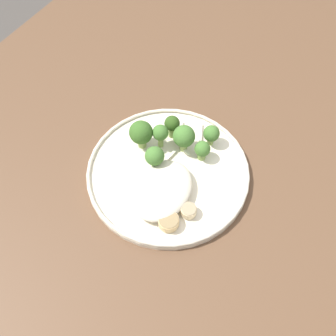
# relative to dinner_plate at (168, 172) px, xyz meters

# --- Properties ---
(ground) EXTENTS (6.00, 6.00, 0.00)m
(ground) POSITION_rel_dinner_plate_xyz_m (0.01, -0.02, -0.75)
(ground) COLOR #47423D
(wooden_dining_table) EXTENTS (1.40, 1.00, 0.74)m
(wooden_dining_table) POSITION_rel_dinner_plate_xyz_m (0.01, -0.02, -0.09)
(wooden_dining_table) COLOR brown
(wooden_dining_table) RESTS_ON ground
(dinner_plate) EXTENTS (0.29, 0.29, 0.02)m
(dinner_plate) POSITION_rel_dinner_plate_xyz_m (0.00, 0.00, 0.00)
(dinner_plate) COLOR beige
(dinner_plate) RESTS_ON wooden_dining_table
(noodle_bed) EXTENTS (0.13, 0.09, 0.03)m
(noodle_bed) POSITION_rel_dinner_plate_xyz_m (0.05, 0.01, 0.02)
(noodle_bed) COLOR beige
(noodle_bed) RESTS_ON dinner_plate
(seared_scallop_front_small) EXTENTS (0.03, 0.03, 0.02)m
(seared_scallop_front_small) POSITION_rel_dinner_plate_xyz_m (0.02, 0.04, 0.01)
(seared_scallop_front_small) COLOR beige
(seared_scallop_front_small) RESTS_ON dinner_plate
(seared_scallop_right_edge) EXTENTS (0.03, 0.03, 0.01)m
(seared_scallop_right_edge) POSITION_rel_dinner_plate_xyz_m (0.07, 0.02, 0.01)
(seared_scallop_right_edge) COLOR #DBB77A
(seared_scallop_right_edge) RESTS_ON dinner_plate
(seared_scallop_half_hidden) EXTENTS (0.04, 0.04, 0.02)m
(seared_scallop_half_hidden) POSITION_rel_dinner_plate_xyz_m (0.05, -0.00, 0.01)
(seared_scallop_half_hidden) COLOR beige
(seared_scallop_half_hidden) RESTS_ON dinner_plate
(seared_scallop_rear_pale) EXTENTS (0.03, 0.03, 0.01)m
(seared_scallop_rear_pale) POSITION_rel_dinner_plate_xyz_m (0.06, 0.07, 0.01)
(seared_scallop_rear_pale) COLOR beige
(seared_scallop_rear_pale) RESTS_ON dinner_plate
(seared_scallop_on_noodles) EXTENTS (0.03, 0.03, 0.01)m
(seared_scallop_on_noodles) POSITION_rel_dinner_plate_xyz_m (0.05, 0.02, 0.01)
(seared_scallop_on_noodles) COLOR #DBB77A
(seared_scallop_on_noodles) RESTS_ON dinner_plate
(seared_scallop_tilted_round) EXTENTS (0.03, 0.03, 0.02)m
(seared_scallop_tilted_round) POSITION_rel_dinner_plate_xyz_m (0.09, 0.05, 0.01)
(seared_scallop_tilted_round) COLOR #DBB77A
(seared_scallop_tilted_round) RESTS_ON dinner_plate
(broccoli_floret_front_edge) EXTENTS (0.04, 0.04, 0.06)m
(broccoli_floret_front_edge) POSITION_rel_dinner_plate_xyz_m (-0.06, 0.00, 0.04)
(broccoli_floret_front_edge) COLOR #89A356
(broccoli_floret_front_edge) RESTS_ON dinner_plate
(broccoli_floret_rear_charred) EXTENTS (0.03, 0.03, 0.05)m
(broccoli_floret_rear_charred) POSITION_rel_dinner_plate_xyz_m (-0.07, -0.03, 0.03)
(broccoli_floret_rear_charred) COLOR #89A356
(broccoli_floret_rear_charred) RESTS_ON dinner_plate
(broccoli_floret_left_leaning) EXTENTS (0.03, 0.03, 0.05)m
(broccoli_floret_left_leaning) POSITION_rel_dinner_plate_xyz_m (-0.04, -0.04, 0.04)
(broccoli_floret_left_leaning) COLOR #7A994C
(broccoli_floret_left_leaning) RESTS_ON dinner_plate
(broccoli_floret_center_pile) EXTENTS (0.03, 0.03, 0.04)m
(broccoli_floret_center_pile) POSITION_rel_dinner_plate_xyz_m (-0.06, 0.04, 0.03)
(broccoli_floret_center_pile) COLOR #7A994C
(broccoli_floret_center_pile) RESTS_ON dinner_plate
(broccoli_floret_near_rim) EXTENTS (0.03, 0.03, 0.04)m
(broccoli_floret_near_rim) POSITION_rel_dinner_plate_xyz_m (-0.09, 0.04, 0.03)
(broccoli_floret_near_rim) COLOR #7A994C
(broccoli_floret_near_rim) RESTS_ON dinner_plate
(broccoli_floret_right_tilted) EXTENTS (0.04, 0.04, 0.06)m
(broccoli_floret_right_tilted) POSITION_rel_dinner_plate_xyz_m (-0.03, -0.07, 0.04)
(broccoli_floret_right_tilted) COLOR #89A356
(broccoli_floret_right_tilted) RESTS_ON dinner_plate
(broccoli_floret_tall_stalk) EXTENTS (0.03, 0.03, 0.06)m
(broccoli_floret_tall_stalk) POSITION_rel_dinner_plate_xyz_m (0.01, -0.02, 0.04)
(broccoli_floret_tall_stalk) COLOR #89A356
(broccoli_floret_tall_stalk) RESTS_ON dinner_plate
(onion_sliver_curled_piece) EXTENTS (0.06, 0.03, 0.00)m
(onion_sliver_curled_piece) POSITION_rel_dinner_plate_xyz_m (-0.10, 0.02, 0.01)
(onion_sliver_curled_piece) COLOR silver
(onion_sliver_curled_piece) RESTS_ON dinner_plate
(onion_sliver_pale_crescent) EXTENTS (0.02, 0.04, 0.00)m
(onion_sliver_pale_crescent) POSITION_rel_dinner_plate_xyz_m (-0.06, -0.00, 0.01)
(onion_sliver_pale_crescent) COLOR silver
(onion_sliver_pale_crescent) RESTS_ON dinner_plate
(onion_sliver_long_sliver) EXTENTS (0.05, 0.02, 0.00)m
(onion_sliver_long_sliver) POSITION_rel_dinner_plate_xyz_m (-0.09, -0.03, 0.01)
(onion_sliver_long_sliver) COLOR silver
(onion_sliver_long_sliver) RESTS_ON dinner_plate
(onion_sliver_short_strip) EXTENTS (0.05, 0.01, 0.00)m
(onion_sliver_short_strip) POSITION_rel_dinner_plate_xyz_m (-0.02, -0.01, 0.01)
(onion_sliver_short_strip) COLOR silver
(onion_sliver_short_strip) RESTS_ON dinner_plate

